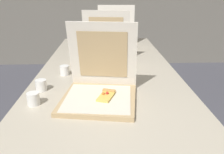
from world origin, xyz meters
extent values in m
cube|color=#BCB29E|center=(0.00, 0.67, 0.71)|extent=(0.93, 2.44, 0.03)
cylinder|color=#38383D|center=(-0.39, 1.82, 0.35)|extent=(0.04, 0.04, 0.69)
cylinder|color=#38383D|center=(0.39, 1.82, 0.35)|extent=(0.04, 0.04, 0.69)
cube|color=tan|center=(-0.05, 0.30, 0.73)|extent=(0.41, 0.41, 0.02)
cube|color=silver|center=(-0.06, 0.30, 0.75)|extent=(0.35, 0.35, 0.00)
cube|color=silver|center=(-0.03, 0.45, 0.92)|extent=(0.37, 0.12, 0.36)
cube|color=tan|center=(-0.03, 0.44, 0.92)|extent=(0.26, 0.09, 0.26)
cube|color=#EAC156|center=(-0.02, 0.30, 0.75)|extent=(0.10, 0.13, 0.01)
cube|color=tan|center=(0.00, 0.35, 0.76)|extent=(0.07, 0.04, 0.02)
sphere|color=orange|center=(-0.03, 0.31, 0.76)|extent=(0.02, 0.02, 0.02)
sphere|color=red|center=(-0.01, 0.32, 0.76)|extent=(0.02, 0.02, 0.02)
cube|color=tan|center=(-0.03, 0.89, 0.73)|extent=(0.40, 0.40, 0.02)
cube|color=silver|center=(-0.02, 0.89, 0.75)|extent=(0.35, 0.35, 0.00)
cube|color=silver|center=(-0.01, 1.05, 0.92)|extent=(0.36, 0.09, 0.36)
cube|color=tan|center=(-0.01, 1.04, 0.93)|extent=(0.26, 0.06, 0.26)
cylinder|color=white|center=(-0.02, 0.93, 0.78)|extent=(0.03, 0.03, 0.00)
cylinder|color=white|center=(-0.02, 0.93, 0.76)|extent=(0.01, 0.00, 0.03)
cylinder|color=white|center=(-0.03, 0.94, 0.76)|extent=(0.01, 0.00, 0.03)
cylinder|color=white|center=(-0.03, 0.92, 0.76)|extent=(0.00, 0.00, 0.03)
cube|color=tan|center=(0.09, 1.41, 0.73)|extent=(0.38, 0.38, 0.02)
cube|color=silver|center=(0.09, 1.41, 0.75)|extent=(0.30, 0.30, 0.00)
cube|color=silver|center=(0.10, 1.60, 0.93)|extent=(0.36, 0.05, 0.36)
cube|color=tan|center=(0.10, 1.60, 0.93)|extent=(0.26, 0.03, 0.26)
cube|color=#EAC156|center=(0.12, 1.37, 0.75)|extent=(0.10, 0.13, 0.01)
cube|color=tan|center=(0.14, 1.42, 0.76)|extent=(0.07, 0.04, 0.02)
sphere|color=#2D6628|center=(0.10, 1.36, 0.76)|extent=(0.02, 0.02, 0.02)
cylinder|color=white|center=(-0.37, 0.28, 0.75)|extent=(0.06, 0.06, 0.06)
cylinder|color=white|center=(-0.37, 0.45, 0.75)|extent=(0.06, 0.06, 0.06)
cylinder|color=white|center=(-0.28, 0.70, 0.75)|extent=(0.06, 0.06, 0.06)
camera|label=1|loc=(-0.02, -0.74, 1.25)|focal=37.28mm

